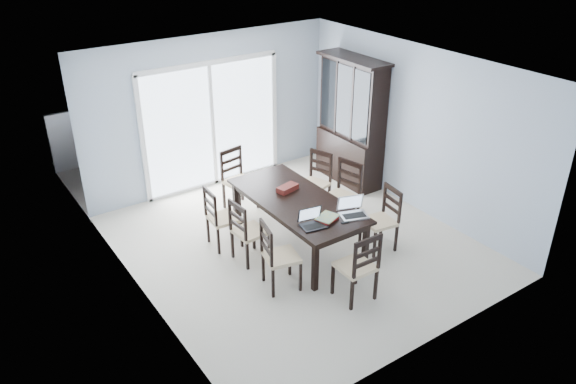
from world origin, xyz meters
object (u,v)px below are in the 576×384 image
at_px(chair_left_mid, 244,225).
at_px(laptop_silver, 354,212).
at_px(chair_end_near, 361,261).
at_px(chair_left_near, 274,249).
at_px(chair_right_near, 385,212).
at_px(laptop_dark, 314,223).
at_px(dining_table, 297,204).
at_px(chair_left_far, 217,212).
at_px(china_hutch, 351,123).
at_px(hot_tub, 160,147).
at_px(chair_right_far, 317,175).
at_px(chair_right_mid, 345,187).
at_px(game_box, 287,188).
at_px(chair_end_far, 236,172).
at_px(cell_phone, 345,222).

distance_m(chair_left_mid, laptop_silver, 1.48).
bearing_deg(chair_end_near, chair_left_near, 132.46).
relative_size(chair_right_near, laptop_dark, 2.97).
distance_m(dining_table, chair_left_far, 1.12).
bearing_deg(laptop_dark, chair_end_near, -68.57).
xyz_separation_m(china_hutch, hot_tub, (-2.60, 2.27, -0.61)).
height_order(dining_table, chair_right_far, chair_right_far).
bearing_deg(hot_tub, chair_right_far, -61.89).
xyz_separation_m(dining_table, chair_right_mid, (0.96, 0.10, -0.05)).
height_order(dining_table, chair_left_far, chair_left_far).
height_order(laptop_dark, game_box, laptop_dark).
relative_size(chair_left_near, chair_end_near, 0.98).
bearing_deg(chair_right_near, chair_end_far, 34.34).
height_order(chair_left_mid, hot_tub, chair_left_mid).
distance_m(chair_right_mid, chair_right_far, 0.64).
distance_m(china_hutch, chair_end_far, 2.20).
relative_size(laptop_dark, game_box, 1.14).
bearing_deg(laptop_silver, cell_phone, -143.32).
distance_m(laptop_dark, hot_tub, 4.28).
bearing_deg(laptop_dark, hot_tub, 104.71).
bearing_deg(game_box, chair_right_far, 27.25).
bearing_deg(laptop_silver, chair_right_mid, 75.06).
distance_m(chair_left_far, laptop_dark, 1.52).
relative_size(chair_end_far, game_box, 3.61).
bearing_deg(chair_end_near, game_box, 86.83).
distance_m(chair_left_near, chair_right_far, 2.22).
bearing_deg(chair_left_near, chair_end_near, 54.06).
xyz_separation_m(chair_end_near, cell_phone, (0.24, 0.60, 0.16)).
height_order(chair_right_near, laptop_silver, chair_right_near).
relative_size(dining_table, cell_phone, 21.23).
bearing_deg(chair_end_near, chair_right_far, 66.80).
relative_size(chair_end_far, laptop_silver, 2.70).
bearing_deg(game_box, chair_right_near, -46.82).
xyz_separation_m(chair_left_mid, chair_right_mid, (1.77, 0.04, 0.05)).
bearing_deg(laptop_silver, chair_right_near, 25.53).
height_order(chair_left_near, chair_end_near, chair_end_near).
distance_m(chair_left_near, hot_tub, 4.20).
bearing_deg(chair_end_far, laptop_silver, 90.70).
bearing_deg(dining_table, chair_right_far, 38.84).
bearing_deg(chair_end_far, cell_phone, 85.69).
distance_m(dining_table, laptop_silver, 0.90).
relative_size(laptop_dark, hot_tub, 0.19).
height_order(chair_end_far, game_box, chair_end_far).
height_order(china_hutch, chair_left_near, china_hutch).
relative_size(chair_right_far, cell_phone, 10.67).
bearing_deg(dining_table, game_box, 81.99).
xyz_separation_m(chair_end_near, game_box, (0.14, 1.77, 0.20)).
bearing_deg(game_box, chair_left_near, -131.74).
xyz_separation_m(chair_left_mid, cell_phone, (0.96, -0.94, 0.19)).
distance_m(chair_left_mid, chair_right_near, 1.99).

